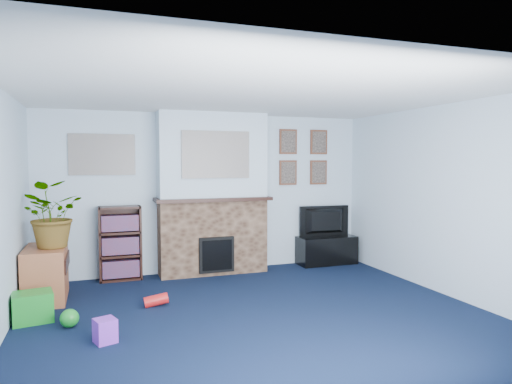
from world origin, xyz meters
name	(u,v)px	position (x,y,z in m)	size (l,w,h in m)	color
floor	(259,316)	(0.00, 0.00, 0.00)	(5.00, 4.50, 0.01)	black
ceiling	(259,93)	(0.00, 0.00, 2.40)	(5.00, 4.50, 0.01)	white
wall_back	(210,193)	(0.00, 2.25, 1.20)	(5.00, 0.04, 2.40)	silver
wall_front	(383,242)	(0.00, -2.25, 1.20)	(5.00, 0.04, 2.40)	silver
wall_right	(447,200)	(2.50, 0.00, 1.20)	(0.04, 4.50, 2.40)	silver
chimney_breast	(213,195)	(0.00, 2.05, 1.18)	(1.72, 0.50, 2.40)	brown
collage_main	(216,155)	(0.00, 1.84, 1.78)	(1.00, 0.03, 0.68)	gray
collage_left	(102,155)	(-1.55, 2.23, 1.78)	(0.90, 0.03, 0.58)	gray
portrait_tl	(288,142)	(1.30, 2.23, 2.00)	(0.30, 0.03, 0.40)	brown
portrait_tr	(319,142)	(1.85, 2.23, 2.00)	(0.30, 0.03, 0.40)	brown
portrait_bl	(288,173)	(1.30, 2.23, 1.50)	(0.30, 0.03, 0.40)	brown
portrait_br	(318,172)	(1.85, 2.23, 1.50)	(0.30, 0.03, 0.40)	brown
tv_stand	(327,250)	(1.91, 2.03, 0.23)	(0.96, 0.40, 0.45)	black
television	(326,221)	(1.91, 2.05, 0.70)	(0.86, 0.11, 0.50)	black
bookshelf	(120,245)	(-1.34, 2.11, 0.50)	(0.58, 0.28, 1.05)	black
sideboard	(46,272)	(-2.24, 1.41, 0.35)	(0.46, 0.83, 0.65)	#9F5533
potted_plant	(48,215)	(-2.19, 1.36, 1.04)	(0.71, 0.62, 0.79)	#26661E
mantel_clock	(212,193)	(-0.02, 2.00, 1.22)	(0.11, 0.06, 0.15)	gold
mantel_candle	(234,191)	(0.33, 2.00, 1.23)	(0.05, 0.05, 0.15)	#B2BFC6
mantel_teddy	(181,194)	(-0.48, 2.00, 1.22)	(0.12, 0.12, 0.12)	slate
mantel_can	(254,192)	(0.65, 2.00, 1.21)	(0.06, 0.06, 0.11)	purple
green_crate	(33,308)	(-2.30, 0.63, 0.14)	(0.39, 0.31, 0.31)	#198C26
toy_ball	(70,319)	(-1.93, 0.32, 0.09)	(0.19, 0.19, 0.19)	#198C26
toy_block	(105,331)	(-1.59, -0.20, 0.11)	(0.18, 0.18, 0.22)	purple
toy_tube	(156,300)	(-1.01, 0.72, 0.07)	(0.13, 0.13, 0.27)	red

